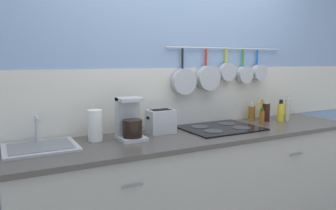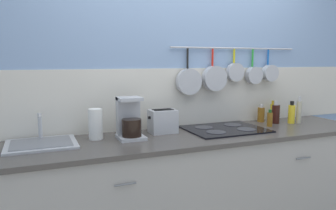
{
  "view_description": "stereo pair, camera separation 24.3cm",
  "coord_description": "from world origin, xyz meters",
  "px_view_note": "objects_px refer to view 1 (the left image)",
  "views": [
    {
      "loc": [
        -1.43,
        -2.12,
        1.47
      ],
      "look_at": [
        -0.3,
        0.0,
        1.14
      ],
      "focal_mm": 35.0,
      "sensor_mm": 36.0,
      "label": 1
    },
    {
      "loc": [
        -1.21,
        -2.23,
        1.47
      ],
      "look_at": [
        -0.3,
        0.0,
        1.14
      ],
      "focal_mm": 35.0,
      "sensor_mm": 36.0,
      "label": 2
    }
  ],
  "objects_px": {
    "bottle_cooking_wine": "(266,112)",
    "bottle_sesame_oil": "(262,110)",
    "bottle_vinegar": "(287,109)",
    "paper_towel_roll": "(95,125)",
    "coffee_maker": "(130,122)",
    "bottle_olive_oil": "(262,117)",
    "toaster": "(161,121)",
    "bottle_hot_sauce": "(281,112)",
    "bottle_dish_soap": "(252,113)"
  },
  "relations": [
    {
      "from": "bottle_vinegar",
      "to": "coffee_maker",
      "type": "bearing_deg",
      "value": 179.23
    },
    {
      "from": "coffee_maker",
      "to": "bottle_sesame_oil",
      "type": "bearing_deg",
      "value": 6.95
    },
    {
      "from": "paper_towel_roll",
      "to": "bottle_hot_sauce",
      "type": "xyz_separation_m",
      "value": [
        1.77,
        -0.06,
        -0.02
      ]
    },
    {
      "from": "bottle_cooking_wine",
      "to": "bottle_sesame_oil",
      "type": "distance_m",
      "value": 0.14
    },
    {
      "from": "toaster",
      "to": "bottle_dish_soap",
      "type": "bearing_deg",
      "value": 4.54
    },
    {
      "from": "bottle_dish_soap",
      "to": "bottle_hot_sauce",
      "type": "distance_m",
      "value": 0.27
    },
    {
      "from": "coffee_maker",
      "to": "toaster",
      "type": "bearing_deg",
      "value": 15.07
    },
    {
      "from": "bottle_hot_sauce",
      "to": "bottle_vinegar",
      "type": "height_order",
      "value": "bottle_vinegar"
    },
    {
      "from": "coffee_maker",
      "to": "bottle_cooking_wine",
      "type": "distance_m",
      "value": 1.4
    },
    {
      "from": "bottle_sesame_oil",
      "to": "bottle_olive_oil",
      "type": "bearing_deg",
      "value": -134.11
    },
    {
      "from": "coffee_maker",
      "to": "paper_towel_roll",
      "type": "bearing_deg",
      "value": 164.91
    },
    {
      "from": "bottle_olive_oil",
      "to": "bottle_sesame_oil",
      "type": "height_order",
      "value": "bottle_sesame_oil"
    },
    {
      "from": "bottle_vinegar",
      "to": "bottle_dish_soap",
      "type": "bearing_deg",
      "value": 147.24
    },
    {
      "from": "bottle_dish_soap",
      "to": "bottle_sesame_oil",
      "type": "height_order",
      "value": "bottle_sesame_oil"
    },
    {
      "from": "bottle_dish_soap",
      "to": "bottle_vinegar",
      "type": "xyz_separation_m",
      "value": [
        0.28,
        -0.18,
        0.04
      ]
    },
    {
      "from": "bottle_dish_soap",
      "to": "bottle_sesame_oil",
      "type": "xyz_separation_m",
      "value": [
        0.15,
        0.02,
        0.01
      ]
    },
    {
      "from": "toaster",
      "to": "bottle_vinegar",
      "type": "relative_size",
      "value": 0.92
    },
    {
      "from": "toaster",
      "to": "bottle_dish_soap",
      "type": "height_order",
      "value": "toaster"
    },
    {
      "from": "coffee_maker",
      "to": "toaster",
      "type": "relative_size",
      "value": 1.35
    },
    {
      "from": "paper_towel_roll",
      "to": "bottle_olive_oil",
      "type": "distance_m",
      "value": 1.49
    },
    {
      "from": "toaster",
      "to": "bottle_vinegar",
      "type": "height_order",
      "value": "bottle_vinegar"
    },
    {
      "from": "coffee_maker",
      "to": "bottle_sesame_oil",
      "type": "distance_m",
      "value": 1.48
    },
    {
      "from": "bottle_olive_oil",
      "to": "bottle_vinegar",
      "type": "relative_size",
      "value": 0.61
    },
    {
      "from": "bottle_hot_sauce",
      "to": "bottle_cooking_wine",
      "type": "bearing_deg",
      "value": 158.68
    },
    {
      "from": "toaster",
      "to": "bottle_olive_oil",
      "type": "height_order",
      "value": "toaster"
    },
    {
      "from": "paper_towel_roll",
      "to": "bottle_vinegar",
      "type": "height_order",
      "value": "bottle_vinegar"
    },
    {
      "from": "bottle_olive_oil",
      "to": "toaster",
      "type": "bearing_deg",
      "value": 172.46
    },
    {
      "from": "bottle_sesame_oil",
      "to": "bottle_hot_sauce",
      "type": "relative_size",
      "value": 0.94
    },
    {
      "from": "toaster",
      "to": "bottle_cooking_wine",
      "type": "height_order",
      "value": "bottle_cooking_wine"
    },
    {
      "from": "bottle_cooking_wine",
      "to": "bottle_vinegar",
      "type": "relative_size",
      "value": 0.84
    },
    {
      "from": "bottle_dish_soap",
      "to": "bottle_sesame_oil",
      "type": "relative_size",
      "value": 0.87
    },
    {
      "from": "bottle_dish_soap",
      "to": "bottle_sesame_oil",
      "type": "bearing_deg",
      "value": 6.95
    },
    {
      "from": "paper_towel_roll",
      "to": "bottle_cooking_wine",
      "type": "bearing_deg",
      "value": -0.39
    },
    {
      "from": "bottle_olive_oil",
      "to": "bottle_sesame_oil",
      "type": "distance_m",
      "value": 0.32
    },
    {
      "from": "bottle_olive_oil",
      "to": "bottle_vinegar",
      "type": "distance_m",
      "value": 0.35
    },
    {
      "from": "bottle_cooking_wine",
      "to": "bottle_hot_sauce",
      "type": "relative_size",
      "value": 1.01
    },
    {
      "from": "paper_towel_roll",
      "to": "coffee_maker",
      "type": "xyz_separation_m",
      "value": [
        0.24,
        -0.06,
        0.01
      ]
    },
    {
      "from": "bottle_hot_sauce",
      "to": "bottle_sesame_oil",
      "type": "bearing_deg",
      "value": 110.26
    },
    {
      "from": "bottle_cooking_wine",
      "to": "bottle_olive_oil",
      "type": "bearing_deg",
      "value": -145.91
    },
    {
      "from": "bottle_vinegar",
      "to": "bottle_sesame_oil",
      "type": "bearing_deg",
      "value": 123.4
    },
    {
      "from": "paper_towel_roll",
      "to": "bottle_hot_sauce",
      "type": "distance_m",
      "value": 1.77
    },
    {
      "from": "bottle_hot_sauce",
      "to": "bottle_dish_soap",
      "type": "bearing_deg",
      "value": 143.47
    },
    {
      "from": "coffee_maker",
      "to": "bottle_hot_sauce",
      "type": "bearing_deg",
      "value": 0.0
    },
    {
      "from": "paper_towel_roll",
      "to": "bottle_vinegar",
      "type": "xyz_separation_m",
      "value": [
        1.84,
        -0.09,
        -0.0
      ]
    },
    {
      "from": "bottle_cooking_wine",
      "to": "bottle_dish_soap",
      "type": "bearing_deg",
      "value": 126.78
    },
    {
      "from": "bottle_cooking_wine",
      "to": "coffee_maker",
      "type": "bearing_deg",
      "value": -177.81
    },
    {
      "from": "bottle_vinegar",
      "to": "paper_towel_roll",
      "type": "bearing_deg",
      "value": 177.32
    },
    {
      "from": "bottle_cooking_wine",
      "to": "bottle_vinegar",
      "type": "height_order",
      "value": "bottle_vinegar"
    },
    {
      "from": "bottle_vinegar",
      "to": "toaster",
      "type": "bearing_deg",
      "value": 175.6
    },
    {
      "from": "bottle_hot_sauce",
      "to": "bottle_vinegar",
      "type": "distance_m",
      "value": 0.07
    }
  ]
}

